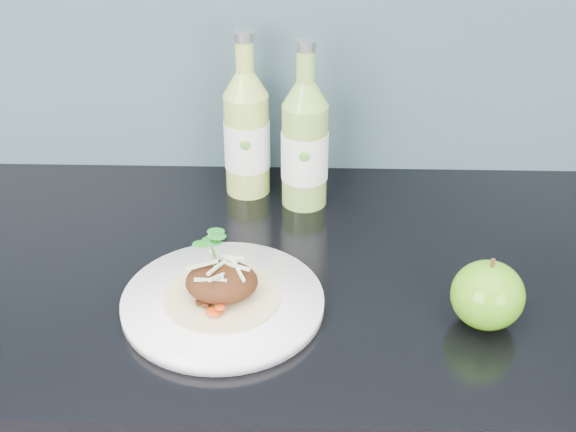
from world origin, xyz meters
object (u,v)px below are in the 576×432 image
dinner_plate (223,303)px  green_apple (488,295)px  cider_bottle_right (305,144)px  cider_bottle_left (247,134)px

dinner_plate → green_apple: 0.32m
green_apple → dinner_plate: bearing=176.4°
dinner_plate → green_apple: size_ratio=2.57×
cider_bottle_right → cider_bottle_left: bearing=164.6°
cider_bottle_left → cider_bottle_right: 0.09m
cider_bottle_left → cider_bottle_right: (0.09, -0.03, 0.00)m
green_apple → cider_bottle_left: (-0.31, 0.32, 0.06)m
dinner_plate → cider_bottle_right: 0.30m
dinner_plate → green_apple: bearing=-3.6°
green_apple → cider_bottle_left: cider_bottle_left is taller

